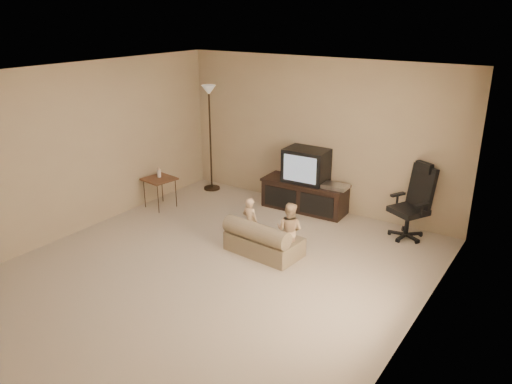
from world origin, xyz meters
TOP-DOWN VIEW (x-y plane):
  - floor at (0.00, 0.00)m, footprint 5.50×5.50m
  - room_shell at (0.00, 0.00)m, footprint 5.50×5.50m
  - tv_stand at (-0.05, 2.49)m, footprint 1.50×0.61m
  - office_chair at (1.77, 2.41)m, footprint 0.71×0.72m
  - side_table at (-2.15, 1.21)m, footprint 0.53×0.53m
  - floor_lamp at (-2.00, 2.42)m, footprint 0.30×0.30m
  - child_sofa at (0.24, 0.72)m, footprint 1.07×0.66m
  - toddler_left at (-0.04, 0.85)m, footprint 0.29×0.22m
  - toddler_right at (0.59, 0.87)m, footprint 0.40×0.24m

SIDE VIEW (x-z plane):
  - floor at x=0.00m, z-range 0.00..0.00m
  - child_sofa at x=0.24m, z-range -0.05..0.45m
  - toddler_left at x=-0.04m, z-range 0.00..0.73m
  - toddler_right at x=0.59m, z-range 0.00..0.78m
  - office_chair at x=1.77m, z-range -0.16..0.98m
  - tv_stand at x=-0.05m, z-range -0.09..0.97m
  - side_table at x=-2.15m, z-range 0.15..0.86m
  - floor_lamp at x=-2.00m, z-range 0.45..2.38m
  - room_shell at x=0.00m, z-range -1.23..4.27m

